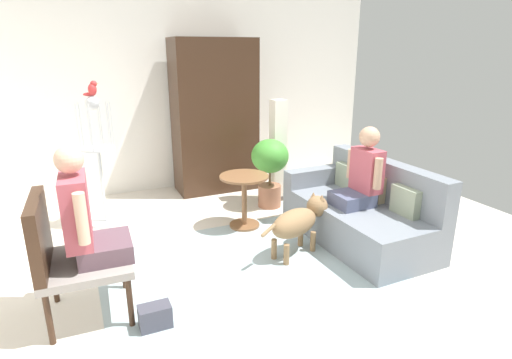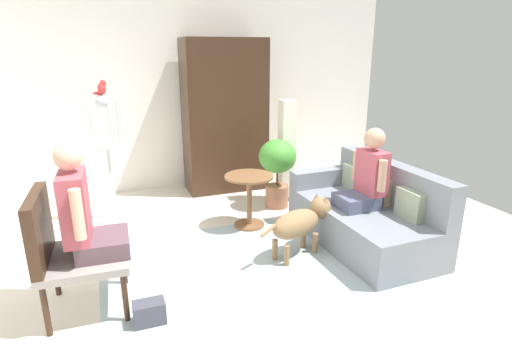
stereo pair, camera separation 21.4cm
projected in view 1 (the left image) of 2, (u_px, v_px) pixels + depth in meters
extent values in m
plane|color=beige|center=(267.00, 270.00, 3.89)|extent=(6.75, 6.75, 0.00)
cube|color=silver|center=(182.00, 92.00, 5.97)|extent=(6.02, 0.12, 2.78)
cube|color=#9EB2B7|center=(247.00, 269.00, 3.89)|extent=(2.61, 2.05, 0.01)
cube|color=slate|center=(357.00, 222.00, 4.43)|extent=(0.91, 1.72, 0.42)
cube|color=slate|center=(386.00, 180.00, 4.44)|extent=(0.22, 1.71, 0.43)
cube|color=slate|center=(319.00, 176.00, 4.99)|extent=(0.88, 0.20, 0.20)
cube|color=gray|center=(406.00, 201.00, 4.04)|extent=(0.11, 0.32, 0.28)
cube|color=#C6B284|center=(373.00, 187.00, 4.45)|extent=(0.11, 0.32, 0.28)
cube|color=gray|center=(346.00, 176.00, 4.85)|extent=(0.11, 0.30, 0.28)
cylinder|color=#382316|center=(123.00, 267.00, 3.53)|extent=(0.04, 0.04, 0.41)
cylinder|color=#382316|center=(130.00, 302.00, 3.04)|extent=(0.04, 0.04, 0.41)
cylinder|color=#382316|center=(54.00, 279.00, 3.34)|extent=(0.04, 0.04, 0.41)
cylinder|color=#382316|center=(49.00, 319.00, 2.85)|extent=(0.04, 0.04, 0.41)
cube|color=gray|center=(86.00, 263.00, 3.12)|extent=(0.67, 0.68, 0.06)
cube|color=#382316|center=(39.00, 234.00, 2.93)|extent=(0.11, 0.65, 0.52)
cube|color=#4C5370|center=(352.00, 199.00, 4.30)|extent=(0.40, 0.35, 0.14)
cube|color=#B24C59|center=(367.00, 170.00, 4.28)|extent=(0.19, 0.35, 0.45)
sphere|color=tan|center=(370.00, 137.00, 4.18)|extent=(0.21, 0.21, 0.21)
cylinder|color=tan|center=(378.00, 174.00, 4.08)|extent=(0.08, 0.08, 0.32)
cylinder|color=tan|center=(351.00, 163.00, 4.44)|extent=(0.08, 0.08, 0.32)
cube|color=#5B434E|center=(105.00, 248.00, 3.14)|extent=(0.40, 0.43, 0.14)
cube|color=#B24C59|center=(76.00, 210.00, 2.98)|extent=(0.20, 0.42, 0.52)
sphere|color=#DDB293|center=(69.00, 159.00, 2.87)|extent=(0.20, 0.20, 0.20)
cylinder|color=#DDB293|center=(82.00, 196.00, 3.21)|extent=(0.08, 0.08, 0.37)
cylinder|color=#DDB293|center=(82.00, 219.00, 2.77)|extent=(0.08, 0.08, 0.37)
cylinder|color=brown|center=(244.00, 177.00, 4.66)|extent=(0.56, 0.56, 0.02)
cylinder|color=brown|center=(244.00, 202.00, 4.75)|extent=(0.06, 0.06, 0.60)
cylinder|color=brown|center=(245.00, 225.00, 4.84)|extent=(0.35, 0.35, 0.03)
ellipsoid|color=olive|center=(294.00, 223.00, 4.07)|extent=(0.64, 0.46, 0.27)
sphere|color=olive|center=(317.00, 206.00, 4.28)|extent=(0.22, 0.22, 0.22)
cone|color=olive|center=(313.00, 195.00, 4.28)|extent=(0.06, 0.06, 0.06)
cone|color=olive|center=(322.00, 197.00, 4.21)|extent=(0.06, 0.06, 0.06)
cylinder|color=olive|center=(268.00, 230.00, 3.81)|extent=(0.18, 0.10, 0.10)
cylinder|color=olive|center=(301.00, 237.00, 4.33)|extent=(0.06, 0.06, 0.21)
cylinder|color=olive|center=(313.00, 241.00, 4.22)|extent=(0.06, 0.06, 0.21)
cylinder|color=olive|center=(274.00, 249.00, 4.06)|extent=(0.06, 0.06, 0.21)
cylinder|color=olive|center=(286.00, 255.00, 3.95)|extent=(0.06, 0.06, 0.21)
cylinder|color=silver|center=(107.00, 222.00, 4.92)|extent=(0.36, 0.36, 0.03)
cylinder|color=silver|center=(103.00, 187.00, 4.79)|extent=(0.04, 0.04, 0.90)
cylinder|color=silver|center=(98.00, 148.00, 4.65)|extent=(0.37, 0.37, 0.02)
cylinder|color=silver|center=(112.00, 124.00, 4.64)|extent=(0.01, 0.01, 0.50)
cylinder|color=silver|center=(108.00, 123.00, 4.72)|extent=(0.01, 0.01, 0.50)
cylinder|color=silver|center=(99.00, 123.00, 4.74)|extent=(0.01, 0.01, 0.50)
cylinder|color=silver|center=(89.00, 124.00, 4.70)|extent=(0.01, 0.01, 0.50)
cylinder|color=silver|center=(81.00, 125.00, 4.61)|extent=(0.01, 0.01, 0.50)
cylinder|color=silver|center=(78.00, 127.00, 4.50)|extent=(0.01, 0.01, 0.50)
cylinder|color=silver|center=(82.00, 128.00, 4.42)|extent=(0.01, 0.01, 0.50)
cylinder|color=silver|center=(91.00, 128.00, 4.40)|extent=(0.01, 0.01, 0.50)
cylinder|color=silver|center=(102.00, 128.00, 4.45)|extent=(0.01, 0.01, 0.50)
cylinder|color=silver|center=(110.00, 126.00, 4.54)|extent=(0.01, 0.01, 0.50)
sphere|color=silver|center=(93.00, 103.00, 4.50)|extent=(0.15, 0.15, 0.15)
ellipsoid|color=red|center=(92.00, 90.00, 4.46)|extent=(0.09, 0.10, 0.13)
sphere|color=red|center=(94.00, 84.00, 4.45)|extent=(0.07, 0.07, 0.07)
cone|color=#D8BF4C|center=(97.00, 84.00, 4.46)|extent=(0.03, 0.02, 0.02)
ellipsoid|color=red|center=(89.00, 94.00, 4.46)|extent=(0.12, 0.03, 0.04)
cylinder|color=#996047|center=(270.00, 196.00, 5.42)|extent=(0.30, 0.30, 0.29)
cylinder|color=brown|center=(270.00, 178.00, 5.35)|extent=(0.03, 0.03, 0.20)
ellipsoid|color=#429233|center=(270.00, 156.00, 5.26)|extent=(0.48, 0.48, 0.43)
cube|color=#4C4742|center=(277.00, 197.00, 5.72)|extent=(0.20, 0.20, 0.06)
cube|color=white|center=(278.00, 149.00, 5.51)|extent=(0.18, 0.18, 1.30)
cube|color=#382316|center=(215.00, 117.00, 5.85)|extent=(1.14, 0.56, 2.13)
cube|color=#3F3F4C|center=(155.00, 317.00, 3.06)|extent=(0.24, 0.14, 0.18)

